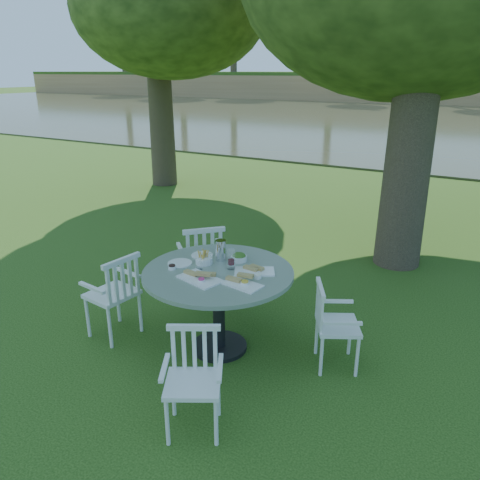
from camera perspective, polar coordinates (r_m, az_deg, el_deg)
name	(u,v)px	position (r m, az deg, el deg)	size (l,w,h in m)	color
ground	(232,313)	(5.53, -1.02, -8.93)	(140.00, 140.00, 0.00)	#1A3A0C
table	(218,285)	(4.57, -2.65, -5.56)	(1.46, 1.46, 0.86)	black
chair_ne	(329,320)	(4.50, 10.83, -9.52)	(0.54, 0.55, 0.83)	white
chair_nw	(203,258)	(5.59, -4.56, -2.17)	(0.67, 0.67, 0.97)	white
chair_sw	(117,291)	(5.00, -14.74, -5.98)	(0.49, 0.52, 0.92)	white
chair_se	(194,371)	(3.77, -5.67, -15.56)	(0.56, 0.55, 0.83)	white
tableware	(219,263)	(4.56, -2.54, -2.87)	(1.10, 0.82, 0.22)	white
river	(453,125)	(27.42, 24.58, 12.66)	(100.00, 28.00, 0.12)	#353821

